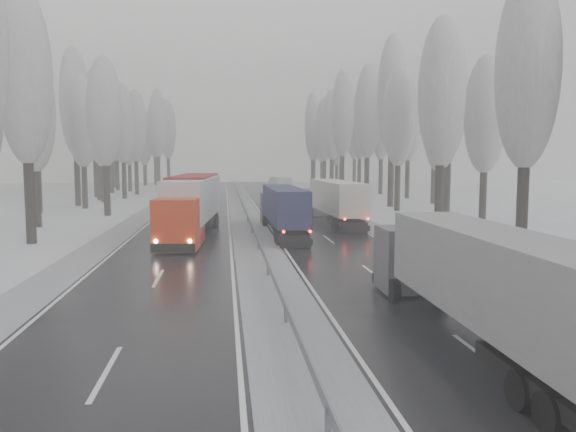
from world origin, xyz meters
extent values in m
plane|color=white|center=(0.00, 0.00, 0.00)|extent=(260.00, 260.00, 0.00)
cube|color=black|center=(5.25, 30.00, 0.01)|extent=(7.50, 200.00, 0.03)
cube|color=black|center=(-5.25, 30.00, 0.01)|extent=(7.50, 200.00, 0.03)
cube|color=#A3A5AB|center=(0.00, 30.00, 0.02)|extent=(3.00, 200.00, 0.04)
cube|color=#A3A5AB|center=(10.20, 30.00, 0.02)|extent=(2.40, 200.00, 0.04)
cube|color=#A3A5AB|center=(-10.20, 30.00, 0.02)|extent=(2.40, 200.00, 0.04)
cube|color=slate|center=(0.00, 30.00, 0.60)|extent=(0.06, 200.00, 0.32)
cube|color=slate|center=(0.00, -4.00, 0.30)|extent=(0.12, 0.12, 0.60)
cube|color=slate|center=(0.00, 28.00, 0.30)|extent=(0.12, 0.12, 0.60)
cube|color=slate|center=(0.00, 60.00, 0.30)|extent=(0.12, 0.12, 0.60)
cylinder|color=black|center=(15.04, 15.67, 2.80)|extent=(0.68, 0.68, 5.60)
ellipsoid|color=gray|center=(15.04, 15.67, 10.80)|extent=(3.60, 3.60, 11.45)
cylinder|color=black|center=(14.51, 27.03, 2.81)|extent=(0.68, 0.68, 5.62)
ellipsoid|color=gray|center=(14.51, 27.03, 10.84)|extent=(3.60, 3.60, 11.48)
cylinder|color=black|center=(20.02, 31.03, 2.47)|extent=(0.64, 0.64, 4.94)
ellipsoid|color=gray|center=(20.02, 31.03, 9.53)|extent=(3.60, 3.60, 10.09)
cylinder|color=black|center=(17.90, 35.17, 2.66)|extent=(0.66, 0.66, 5.32)
ellipsoid|color=gray|center=(17.90, 35.17, 10.27)|extent=(3.60, 3.60, 10.88)
cylinder|color=black|center=(20.12, 39.17, 3.16)|extent=(0.72, 0.72, 6.31)
ellipsoid|color=gray|center=(20.12, 39.17, 12.17)|extent=(3.60, 3.60, 12.90)
cylinder|color=black|center=(17.02, 45.60, 2.69)|extent=(0.67, 0.67, 5.38)
ellipsoid|color=gray|center=(17.02, 45.60, 10.37)|extent=(3.60, 3.60, 10.98)
cylinder|color=black|center=(23.31, 49.60, 2.30)|extent=(0.62, 0.62, 4.59)
ellipsoid|color=gray|center=(23.31, 49.60, 8.86)|extent=(3.60, 3.60, 9.39)
cylinder|color=black|center=(17.90, 51.02, 3.47)|extent=(0.76, 0.76, 6.95)
ellipsoid|color=gray|center=(17.90, 51.02, 13.40)|extent=(3.60, 3.60, 14.19)
cylinder|color=black|center=(24.81, 55.02, 3.30)|extent=(0.74, 0.74, 6.59)
ellipsoid|color=gray|center=(24.81, 55.02, 12.71)|extent=(3.60, 3.60, 13.46)
cylinder|color=black|center=(17.56, 61.27, 3.18)|extent=(0.72, 0.72, 6.37)
ellipsoid|color=gray|center=(17.56, 61.27, 12.28)|extent=(3.60, 3.60, 13.01)
cylinder|color=black|center=(24.72, 65.27, 2.99)|extent=(0.70, 0.70, 5.97)
ellipsoid|color=gray|center=(24.72, 65.27, 11.52)|extent=(3.60, 3.60, 12.20)
cylinder|color=black|center=(16.34, 71.95, 3.33)|extent=(0.74, 0.74, 6.65)
ellipsoid|color=gray|center=(16.34, 71.95, 12.83)|extent=(3.60, 3.60, 13.59)
cylinder|color=black|center=(23.71, 75.95, 3.07)|extent=(0.71, 0.71, 6.14)
ellipsoid|color=gray|center=(23.71, 75.95, 11.84)|extent=(3.60, 3.60, 12.54)
cylinder|color=black|center=(16.56, 81.70, 3.03)|extent=(0.71, 0.71, 6.05)
ellipsoid|color=gray|center=(16.56, 81.70, 11.68)|extent=(3.60, 3.60, 12.37)
cylinder|color=black|center=(22.48, 85.70, 3.15)|extent=(0.72, 0.72, 6.30)
ellipsoid|color=gray|center=(22.48, 85.70, 12.15)|extent=(3.60, 3.60, 12.87)
cylinder|color=black|center=(16.63, 89.21, 2.94)|extent=(0.70, 0.70, 5.88)
ellipsoid|color=gray|center=(16.63, 89.21, 11.33)|extent=(3.60, 3.60, 12.00)
cylinder|color=black|center=(19.77, 93.21, 2.43)|extent=(0.64, 0.64, 4.86)
ellipsoid|color=gray|center=(19.77, 93.21, 9.37)|extent=(3.60, 3.60, 9.92)
cylinder|color=black|center=(15.73, 96.32, 2.99)|extent=(0.70, 0.70, 5.98)
ellipsoid|color=gray|center=(15.73, 96.32, 11.53)|extent=(3.60, 3.60, 12.21)
cylinder|color=black|center=(24.94, 100.32, 3.09)|extent=(0.71, 0.71, 6.19)
ellipsoid|color=gray|center=(24.94, 100.32, 11.93)|extent=(3.60, 3.60, 12.64)
cylinder|color=black|center=(17.04, 106.16, 3.43)|extent=(0.75, 0.75, 6.86)
ellipsoid|color=gray|center=(17.04, 106.16, 13.22)|extent=(3.60, 3.60, 14.01)
cylinder|color=black|center=(24.02, 110.16, 2.77)|extent=(0.68, 0.68, 5.55)
ellipsoid|color=gray|center=(24.02, 110.16, 10.70)|extent=(3.60, 3.60, 11.33)
cylinder|color=black|center=(18.73, 116.73, 3.05)|extent=(0.71, 0.71, 6.09)
ellipsoid|color=gray|center=(18.73, 116.73, 11.75)|extent=(3.60, 3.60, 12.45)
cylinder|color=black|center=(21.55, 120.73, 2.74)|extent=(0.67, 0.67, 5.49)
ellipsoid|color=gray|center=(21.55, 120.73, 10.58)|extent=(3.60, 3.60, 11.21)
cylinder|color=black|center=(-15.13, 24.57, 2.92)|extent=(0.69, 0.69, 5.83)
ellipsoid|color=gray|center=(-15.13, 24.57, 11.25)|extent=(3.60, 3.60, 11.92)
cylinder|color=black|center=(-17.75, 34.20, 2.52)|extent=(0.65, 0.65, 5.03)
ellipsoid|color=gray|center=(-17.75, 34.20, 9.70)|extent=(3.60, 3.60, 10.28)
cylinder|color=black|center=(-13.94, 43.73, 2.72)|extent=(0.67, 0.67, 5.44)
ellipsoid|color=gray|center=(-13.94, 43.73, 10.49)|extent=(3.60, 3.60, 11.11)
cylinder|color=black|center=(-21.85, 47.73, 2.86)|extent=(0.69, 0.69, 5.72)
ellipsoid|color=gray|center=(-21.85, 47.73, 11.04)|extent=(3.60, 3.60, 11.69)
cylinder|color=black|center=(-18.26, 52.71, 2.61)|extent=(0.66, 0.66, 5.23)
ellipsoid|color=gray|center=(-18.26, 52.71, 10.08)|extent=(3.60, 3.60, 10.68)
cylinder|color=black|center=(-20.05, 56.71, 3.30)|extent=(0.74, 0.74, 6.60)
ellipsoid|color=gray|center=(-20.05, 56.71, 12.74)|extent=(3.60, 3.60, 13.49)
cylinder|color=black|center=(-18.16, 62.35, 2.58)|extent=(0.65, 0.65, 5.16)
ellipsoid|color=gray|center=(-18.16, 62.35, 9.95)|extent=(3.60, 3.60, 10.54)
cylinder|color=black|center=(-19.54, 66.35, 2.90)|extent=(0.69, 0.69, 5.79)
ellipsoid|color=gray|center=(-19.54, 66.35, 11.18)|extent=(3.60, 3.60, 11.84)
cylinder|color=black|center=(-16.58, 69.11, 2.82)|extent=(0.68, 0.68, 5.64)
ellipsoid|color=gray|center=(-16.58, 69.11, 10.89)|extent=(3.60, 3.60, 11.53)
cylinder|color=black|center=(-21.42, 73.11, 3.28)|extent=(0.73, 0.73, 6.56)
ellipsoid|color=gray|center=(-21.42, 73.11, 12.65)|extent=(3.60, 3.60, 13.40)
cylinder|color=black|center=(-16.33, 79.19, 2.90)|extent=(0.69, 0.69, 5.79)
ellipsoid|color=gray|center=(-16.33, 79.19, 11.17)|extent=(3.60, 3.60, 11.84)
cylinder|color=black|center=(-21.09, 83.19, 3.32)|extent=(0.74, 0.74, 6.65)
ellipsoid|color=gray|center=(-21.09, 83.19, 12.82)|extent=(3.60, 3.60, 13.58)
cylinder|color=black|center=(-18.93, 88.54, 2.56)|extent=(0.65, 0.65, 5.12)
ellipsoid|color=gray|center=(-18.93, 88.54, 9.88)|extent=(3.60, 3.60, 10.46)
cylinder|color=black|center=(-21.82, 92.54, 2.92)|extent=(0.69, 0.69, 5.84)
ellipsoid|color=gray|center=(-21.82, 92.54, 11.26)|extent=(3.60, 3.60, 11.92)
cylinder|color=black|center=(-15.07, 99.33, 3.34)|extent=(0.74, 0.74, 6.67)
ellipsoid|color=gray|center=(-15.07, 99.33, 12.87)|extent=(3.60, 3.60, 13.63)
cylinder|color=black|center=(-24.20, 103.33, 3.15)|extent=(0.72, 0.72, 6.31)
ellipsoid|color=gray|center=(-24.20, 103.33, 12.16)|extent=(3.60, 3.60, 12.88)
cylinder|color=black|center=(-14.05, 108.72, 3.14)|extent=(0.72, 0.72, 6.29)
ellipsoid|color=gray|center=(-14.05, 108.72, 12.12)|extent=(3.60, 3.60, 12.84)
cylinder|color=black|center=(-19.66, 112.72, 2.43)|extent=(0.64, 0.64, 4.86)
ellipsoid|color=gray|center=(-19.66, 112.72, 9.36)|extent=(3.60, 3.60, 9.92)
cylinder|color=black|center=(-17.56, 115.31, 3.31)|extent=(0.74, 0.74, 6.63)
ellipsoid|color=gray|center=(-17.56, 115.31, 12.78)|extent=(3.60, 3.60, 13.54)
cylinder|color=black|center=(-20.33, 119.31, 2.89)|extent=(0.69, 0.69, 5.79)
ellipsoid|color=gray|center=(-20.33, 119.31, 11.16)|extent=(3.60, 3.60, 11.82)
cube|color=#4E4F53|center=(5.58, 7.18, 1.47)|extent=(2.25, 2.34, 2.67)
cube|color=black|center=(5.59, 8.29, 2.09)|extent=(2.05, 0.11, 0.89)
cube|color=black|center=(5.59, 8.38, 0.40)|extent=(2.23, 0.15, 0.45)
cube|color=slate|center=(5.52, 0.23, 2.41)|extent=(2.37, 11.61, 2.50)
cube|color=black|center=(5.49, -2.98, 0.67)|extent=(2.00, 4.92, 0.40)
cylinder|color=black|center=(4.64, 6.47, 0.46)|extent=(0.32, 0.93, 0.93)
cylinder|color=black|center=(6.51, 6.46, 0.46)|extent=(0.32, 0.93, 0.93)
cylinder|color=black|center=(4.56, -3.33, 0.46)|extent=(0.32, 0.93, 0.93)
cylinder|color=black|center=(4.54, -4.49, 0.46)|extent=(0.32, 0.93, 0.93)
sphere|color=white|center=(4.75, 8.42, 0.76)|extent=(0.20, 0.20, 0.20)
sphere|color=white|center=(6.44, 8.40, 0.76)|extent=(0.20, 0.20, 0.20)
cube|color=#1C2347|center=(2.22, 33.22, 1.45)|extent=(2.23, 2.32, 2.64)
cube|color=black|center=(2.20, 34.32, 2.07)|extent=(2.03, 0.12, 0.88)
cube|color=black|center=(2.20, 34.41, 0.40)|extent=(2.20, 0.16, 0.44)
cube|color=#16173E|center=(2.31, 26.35, 2.38)|extent=(2.41, 11.49, 2.47)
cube|color=black|center=(2.39, 20.57, 0.48)|extent=(2.03, 0.13, 0.40)
cube|color=black|center=(2.36, 23.17, 0.66)|extent=(2.01, 4.87, 0.40)
cube|color=black|center=(2.39, 21.06, 0.31)|extent=(2.03, 0.08, 0.53)
cylinder|color=black|center=(1.30, 32.50, 0.46)|extent=(0.32, 0.92, 0.92)
cylinder|color=black|center=(3.15, 32.53, 0.46)|extent=(0.32, 0.92, 0.92)
cylinder|color=black|center=(1.44, 22.81, 0.46)|extent=(0.32, 0.92, 0.92)
cylinder|color=black|center=(3.29, 22.83, 0.46)|extent=(0.32, 0.92, 0.92)
cylinder|color=black|center=(1.45, 21.66, 0.46)|extent=(0.32, 0.92, 0.92)
cylinder|color=black|center=(3.30, 21.69, 0.46)|extent=(0.32, 0.92, 0.92)
sphere|color=#FF0C05|center=(1.56, 20.50, 1.19)|extent=(0.18, 0.18, 0.18)
sphere|color=#FF0C05|center=(3.23, 20.52, 1.19)|extent=(0.18, 0.18, 0.18)
sphere|color=white|center=(1.37, 34.42, 0.75)|extent=(0.19, 0.19, 0.19)
sphere|color=white|center=(3.04, 34.45, 0.75)|extent=(0.19, 0.19, 0.19)
cube|color=#BEB5A8|center=(7.25, 39.83, 1.54)|extent=(2.41, 2.50, 2.80)
cube|color=black|center=(7.21, 41.00, 2.20)|extent=(2.15, 0.16, 0.93)
cube|color=black|center=(7.21, 41.10, 0.42)|extent=(2.34, 0.22, 0.47)
cube|color=#B5AFA2|center=(7.49, 32.55, 2.52)|extent=(2.77, 12.22, 2.62)
cube|color=black|center=(7.68, 26.43, 0.51)|extent=(2.15, 0.18, 0.42)
cube|color=black|center=(7.60, 29.19, 0.70)|extent=(2.22, 5.20, 0.42)
cube|color=black|center=(7.67, 26.95, 0.33)|extent=(2.15, 0.13, 0.56)
cylinder|color=black|center=(6.30, 39.06, 0.49)|extent=(0.36, 0.98, 0.97)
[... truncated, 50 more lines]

